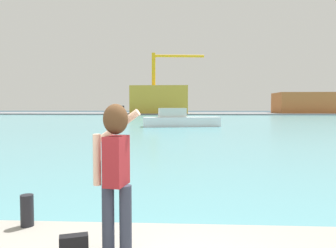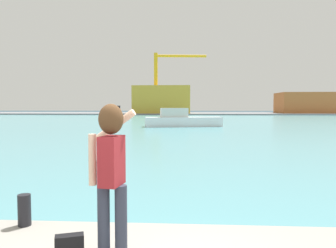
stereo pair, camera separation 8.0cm
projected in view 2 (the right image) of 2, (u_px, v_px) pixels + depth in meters
ground_plane at (186, 121)px, 52.65m from camera, size 220.00×220.00×0.00m
harbor_water at (186, 120)px, 54.65m from camera, size 140.00×100.00×0.02m
far_shore_dock at (187, 114)px, 94.50m from camera, size 140.00×20.00×0.39m
person_photographer at (111, 164)px, 3.69m from camera, size 0.53×0.56×1.74m
handbag at (70, 245)px, 3.75m from camera, size 0.35×0.24×0.24m
harbor_bollard at (24, 210)px, 4.68m from camera, size 0.18×0.18×0.45m
boat_moored at (182, 120)px, 37.49m from camera, size 8.96×3.52×2.13m
warehouse_left at (162, 100)px, 89.93m from camera, size 15.42×8.63×7.44m
warehouse_right at (311, 103)px, 91.51m from camera, size 17.84×10.82×5.71m
port_crane at (163, 75)px, 88.09m from camera, size 14.07×2.19×16.22m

